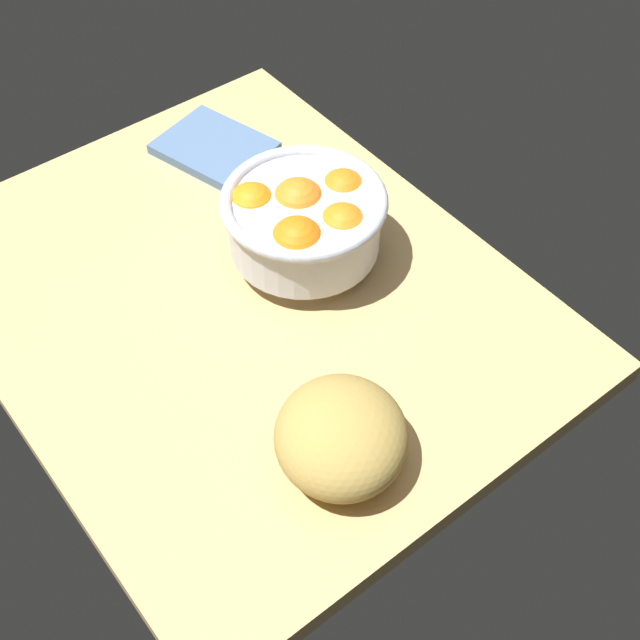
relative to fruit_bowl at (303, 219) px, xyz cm
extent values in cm
cube|color=tan|center=(0.06, -9.97, -8.33)|extent=(75.95, 60.86, 3.00)
cylinder|color=silver|center=(-0.29, 0.07, -5.63)|extent=(9.11, 9.11, 2.40)
cylinder|color=silver|center=(-0.29, 0.07, -0.77)|extent=(18.90, 18.90, 7.32)
torus|color=silver|center=(-0.29, 0.07, 2.89)|extent=(20.50, 20.50, 1.60)
sphere|color=orange|center=(-1.47, 0.39, 0.84)|extent=(7.13, 7.13, 7.13)
sphere|color=orange|center=(4.99, 2.11, 0.73)|extent=(6.52, 6.52, 6.52)
sphere|color=orange|center=(0.43, 6.20, 0.71)|extent=(6.39, 6.39, 6.39)
sphere|color=orange|center=(3.91, -3.88, 0.83)|extent=(7.08, 7.08, 7.08)
sphere|color=orange|center=(-4.69, -4.30, 0.75)|extent=(6.59, 6.59, 6.59)
ellipsoid|color=tan|center=(26.08, -15.08, -2.59)|extent=(20.22, 20.02, 8.49)
cube|color=#52719A|center=(-24.92, 2.81, -6.08)|extent=(17.95, 15.65, 1.49)
camera|label=1|loc=(62.50, -46.43, 72.85)|focal=48.42mm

